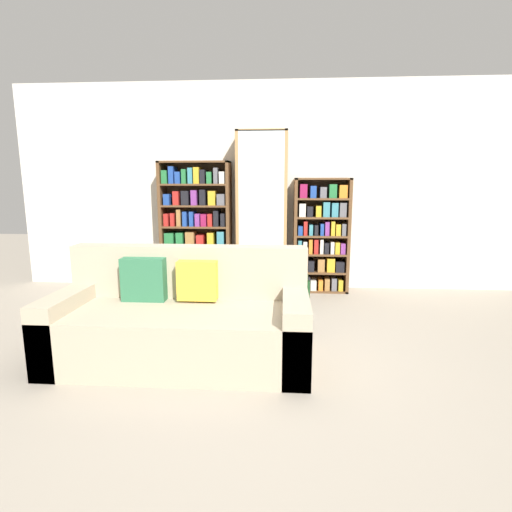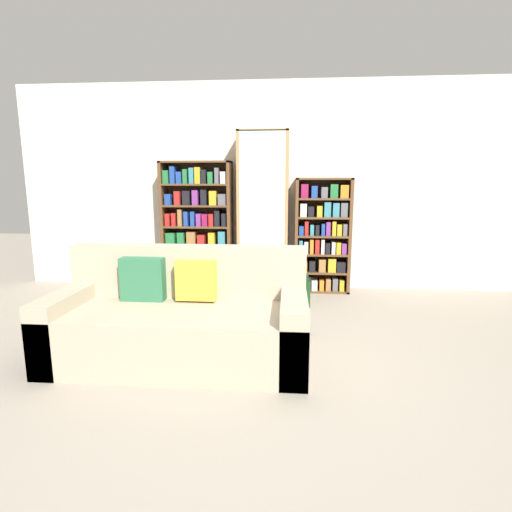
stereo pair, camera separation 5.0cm
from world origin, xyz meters
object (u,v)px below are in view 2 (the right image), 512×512
object	(u,v)px
couch	(181,322)
display_cabinet	(263,214)
bookshelf_right	(322,237)
wine_bottle	(307,294)
bookshelf_left	(197,228)

from	to	relation	value
couch	display_cabinet	distance (m)	2.33
bookshelf_right	wine_bottle	world-z (taller)	bookshelf_right
display_cabinet	wine_bottle	bearing A→B (deg)	-53.17
bookshelf_right	display_cabinet	bearing A→B (deg)	-178.87
wine_bottle	couch	bearing A→B (deg)	-126.91
display_cabinet	bookshelf_right	xyz separation A→B (m)	(0.77, 0.02, -0.29)
bookshelf_right	bookshelf_left	bearing A→B (deg)	180.00
couch	bookshelf_left	xyz separation A→B (m)	(-0.35, 2.18, 0.51)
bookshelf_left	display_cabinet	distance (m)	0.90
couch	bookshelf_left	world-z (taller)	bookshelf_left
wine_bottle	bookshelf_right	bearing A→B (deg)	73.50
bookshelf_left	display_cabinet	xyz separation A→B (m)	(0.87, -0.02, 0.20)
couch	display_cabinet	world-z (taller)	display_cabinet
couch	wine_bottle	world-z (taller)	couch
couch	display_cabinet	size ratio (longest dim) A/B	0.98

